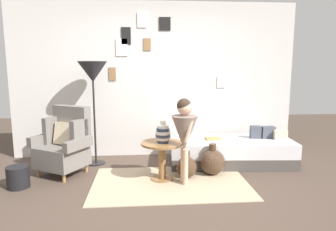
{
  "coord_description": "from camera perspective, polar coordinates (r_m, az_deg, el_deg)",
  "views": [
    {
      "loc": [
        -0.2,
        -3.33,
        1.55
      ],
      "look_at": [
        0.15,
        0.95,
        0.85
      ],
      "focal_mm": 32.77,
      "sensor_mm": 36.0,
      "label": 1
    }
  ],
  "objects": [
    {
      "name": "pillow_back",
      "position": [
        5.11,
        15.96,
        -2.97
      ],
      "size": [
        0.17,
        0.14,
        0.2
      ],
      "primitive_type": "cube",
      "rotation": [
        0.0,
        0.0,
        -0.11
      ],
      "color": "#474C56",
      "rests_on": "daybed"
    },
    {
      "name": "person_child",
      "position": [
        3.96,
        3.1,
        -2.7
      ],
      "size": [
        0.34,
        0.34,
        1.14
      ],
      "color": "#D8AD8E",
      "rests_on": "ground"
    },
    {
      "name": "magazine_basket",
      "position": [
        4.44,
        -26.12,
        -10.23
      ],
      "size": [
        0.28,
        0.28,
        0.28
      ],
      "primitive_type": "cylinder",
      "color": "black",
      "rests_on": "ground"
    },
    {
      "name": "floor_lamp",
      "position": [
        4.85,
        -13.82,
        7.34
      ],
      "size": [
        0.45,
        0.45,
        1.61
      ],
      "color": "black",
      "rests_on": "ground"
    },
    {
      "name": "daybed",
      "position": [
        5.0,
        11.61,
        -6.59
      ],
      "size": [
        1.95,
        0.93,
        0.4
      ],
      "color": "#4C4742",
      "rests_on": "ground"
    },
    {
      "name": "armchair",
      "position": [
        4.68,
        -18.63,
        -4.97
      ],
      "size": [
        0.9,
        0.84,
        0.97
      ],
      "color": "#9E7042",
      "rests_on": "ground"
    },
    {
      "name": "gallery_wall",
      "position": [
        5.28,
        -2.53,
        6.59
      ],
      "size": [
        4.8,
        0.12,
        2.6
      ],
      "color": "silver",
      "rests_on": "ground"
    },
    {
      "name": "ground_plane",
      "position": [
        3.67,
        -1.17,
        -15.69
      ],
      "size": [
        12.0,
        12.0,
        0.0
      ],
      "primitive_type": "plane",
      "color": "#4C3D33"
    },
    {
      "name": "demijohn_near",
      "position": [
        4.35,
        3.48,
        -9.51
      ],
      "size": [
        0.3,
        0.3,
        0.38
      ],
      "color": "#473323",
      "rests_on": "ground"
    },
    {
      "name": "rug",
      "position": [
        4.18,
        0.44,
        -12.44
      ],
      "size": [
        2.06,
        1.3,
        0.01
      ],
      "primitive_type": "cube",
      "color": "tan",
      "rests_on": "ground"
    },
    {
      "name": "pillow_mid",
      "position": [
        5.16,
        18.05,
        -2.98
      ],
      "size": [
        0.22,
        0.13,
        0.19
      ],
      "primitive_type": "cube",
      "rotation": [
        0.0,
        0.0,
        0.05
      ],
      "color": "#474C56",
      "rests_on": "daybed"
    },
    {
      "name": "side_table",
      "position": [
        4.19,
        -1.1,
        -6.97
      ],
      "size": [
        0.57,
        0.57,
        0.53
      ],
      "color": "olive",
      "rests_on": "ground"
    },
    {
      "name": "book_on_daybed",
      "position": [
        4.89,
        8.3,
        -4.25
      ],
      "size": [
        0.23,
        0.18,
        0.03
      ],
      "primitive_type": "cube",
      "rotation": [
        0.0,
        0.0,
        0.09
      ],
      "color": "tan",
      "rests_on": "daybed"
    },
    {
      "name": "pillow_head",
      "position": [
        5.14,
        20.17,
        -3.4
      ],
      "size": [
        0.21,
        0.14,
        0.15
      ],
      "primitive_type": "cube",
      "rotation": [
        0.0,
        0.0,
        -0.13
      ],
      "color": "beige",
      "rests_on": "daybed"
    },
    {
      "name": "demijohn_far",
      "position": [
        4.49,
        8.23,
        -8.5
      ],
      "size": [
        0.37,
        0.37,
        0.45
      ],
      "color": "#473323",
      "rests_on": "ground"
    },
    {
      "name": "vase_striped",
      "position": [
        4.11,
        -0.94,
        -3.37
      ],
      "size": [
        0.2,
        0.2,
        0.3
      ],
      "color": "#2D384C",
      "rests_on": "side_table"
    }
  ]
}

